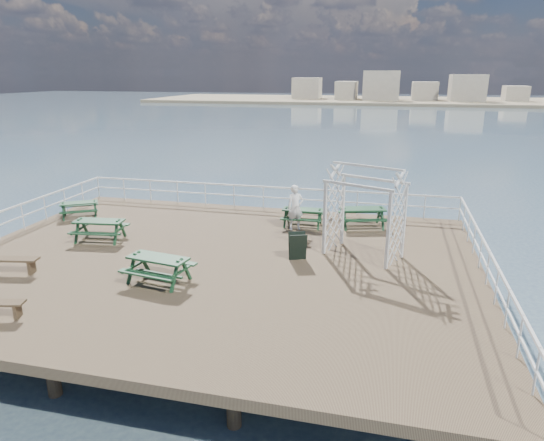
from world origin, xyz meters
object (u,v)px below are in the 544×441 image
Objects in this scene: picnic_table_d at (99,226)px; picnic_table_a at (79,206)px; trellis_arbor at (364,216)px; picnic_table_b at (303,214)px; flat_bench_near at (11,262)px; picnic_table_e at (158,264)px; picnic_table_c at (362,213)px; person at (295,207)px.

picnic_table_a is at bearing 128.46° from picnic_table_d.
picnic_table_b is at bearing 155.22° from trellis_arbor.
picnic_table_d is (2.68, -2.59, 0.08)m from picnic_table_a.
picnic_table_b is 8.17m from picnic_table_d.
picnic_table_d reaches higher than flat_bench_near.
picnic_table_b reaches higher than flat_bench_near.
picnic_table_d is at bearing -152.76° from trellis_arbor.
picnic_table_e is at bearing -117.49° from picnic_table_b.
picnic_table_c is 1.23× the size of flat_bench_near.
picnic_table_a is at bearing 148.89° from picnic_table_e.
picnic_table_b is 0.73m from person.
person is (-2.66, -1.01, 0.35)m from picnic_table_c.
person is (8.03, 6.68, 0.55)m from flat_bench_near.
trellis_arbor is at bearing -102.16° from picnic_table_c.
picnic_table_c is 1.19× the size of person.
person is at bearing 16.27° from picnic_table_d.
picnic_table_d is (-7.29, -3.69, 0.05)m from picnic_table_b.
flat_bench_near is 0.97× the size of person.
trellis_arbor reaches higher than picnic_table_c.
picnic_table_a is 1.11× the size of flat_bench_near.
picnic_table_b reaches higher than picnic_table_a.
picnic_table_d is 10.03m from trellis_arbor.
picnic_table_b is 0.85× the size of picnic_table_d.
person is (9.75, 0.54, 0.44)m from picnic_table_a.
trellis_arbor reaches higher than flat_bench_near.
picnic_table_b is 7.51m from picnic_table_e.
trellis_arbor reaches higher than picnic_table_a.
picnic_table_c is 2.87m from person.
picnic_table_e is at bearing -71.83° from picnic_table_a.
picnic_table_d is at bearing 151.70° from picnic_table_e.
picnic_table_c is (2.45, 0.45, 0.06)m from picnic_table_b.
picnic_table_d is at bearing -154.51° from picnic_table_b.
person is at bearing -175.19° from picnic_table_c.
picnic_table_a is at bearing 95.04° from flat_bench_near.
picnic_table_d is (-9.74, -4.14, -0.01)m from picnic_table_c.
flat_bench_near is 0.56× the size of trellis_arbor.
picnic_table_b is at bearing 174.37° from picnic_table_c.
picnic_table_d reaches higher than picnic_table_a.
trellis_arbor is (9.97, 0.75, 0.86)m from picnic_table_d.
person is at bearing -28.48° from picnic_table_a.
picnic_table_e is at bearing -144.70° from picnic_table_c.
person reaches higher than picnic_table_c.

